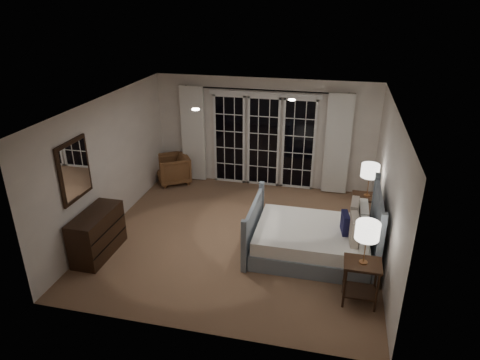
% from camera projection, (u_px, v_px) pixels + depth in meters
% --- Properties ---
extents(floor, '(5.00, 5.00, 0.00)m').
position_uv_depth(floor, '(239.00, 237.00, 7.97)').
color(floor, olive).
rests_on(floor, ground).
extents(ceiling, '(5.00, 5.00, 0.00)m').
position_uv_depth(ceiling, '(238.00, 105.00, 6.96)').
color(ceiling, white).
rests_on(ceiling, wall_back).
extents(wall_left, '(0.02, 5.00, 2.50)m').
position_uv_depth(wall_left, '(109.00, 163.00, 7.99)').
color(wall_left, beige).
rests_on(wall_left, floor).
extents(wall_right, '(0.02, 5.00, 2.50)m').
position_uv_depth(wall_right, '(388.00, 189.00, 6.95)').
color(wall_right, beige).
rests_on(wall_right, floor).
extents(wall_back, '(5.00, 0.02, 2.50)m').
position_uv_depth(wall_back, '(264.00, 133.00, 9.70)').
color(wall_back, beige).
rests_on(wall_back, floor).
extents(wall_front, '(5.00, 0.02, 2.50)m').
position_uv_depth(wall_front, '(192.00, 253.00, 5.24)').
color(wall_front, beige).
rests_on(wall_front, floor).
extents(french_doors, '(2.50, 0.04, 2.20)m').
position_uv_depth(french_doors, '(263.00, 141.00, 9.72)').
color(french_doors, black).
rests_on(french_doors, wall_back).
extents(curtain_rod, '(3.50, 0.03, 0.03)m').
position_uv_depth(curtain_rod, '(264.00, 90.00, 9.20)').
color(curtain_rod, black).
rests_on(curtain_rod, wall_back).
extents(curtain_left, '(0.55, 0.10, 2.25)m').
position_uv_depth(curtain_left, '(193.00, 134.00, 9.97)').
color(curtain_left, white).
rests_on(curtain_left, curtain_rod).
extents(curtain_right, '(0.55, 0.10, 2.25)m').
position_uv_depth(curtain_right, '(338.00, 145.00, 9.29)').
color(curtain_right, white).
rests_on(curtain_right, curtain_rod).
extents(downlight_a, '(0.12, 0.12, 0.01)m').
position_uv_depth(downlight_a, '(292.00, 100.00, 7.34)').
color(downlight_a, white).
rests_on(downlight_a, ceiling).
extents(downlight_b, '(0.12, 0.12, 0.01)m').
position_uv_depth(downlight_b, '(196.00, 109.00, 6.74)').
color(downlight_b, white).
rests_on(downlight_b, ceiling).
extents(bed, '(2.10, 1.50, 1.22)m').
position_uv_depth(bed, '(316.00, 239.00, 7.31)').
color(bed, slate).
rests_on(bed, floor).
extents(nightstand_left, '(0.53, 0.42, 0.68)m').
position_uv_depth(nightstand_left, '(361.00, 276.00, 6.12)').
color(nightstand_left, black).
rests_on(nightstand_left, floor).
extents(nightstand_right, '(0.52, 0.42, 0.68)m').
position_uv_depth(nightstand_right, '(365.00, 207.00, 8.12)').
color(nightstand_right, black).
rests_on(nightstand_right, floor).
extents(lamp_left, '(0.33, 0.33, 0.64)m').
position_uv_depth(lamp_left, '(368.00, 231.00, 5.82)').
color(lamp_left, '#AB7144').
rests_on(lamp_left, nightstand_left).
extents(lamp_right, '(0.33, 0.33, 0.64)m').
position_uv_depth(lamp_right, '(370.00, 171.00, 7.82)').
color(lamp_right, '#AB7144').
rests_on(lamp_right, nightstand_right).
extents(armchair, '(1.01, 1.00, 0.67)m').
position_uv_depth(armchair, '(173.00, 169.00, 10.14)').
color(armchair, brown).
rests_on(armchair, floor).
extents(dresser, '(0.48, 1.12, 0.80)m').
position_uv_depth(dresser, '(97.00, 234.00, 7.30)').
color(dresser, black).
rests_on(dresser, floor).
extents(mirror, '(0.05, 0.85, 1.00)m').
position_uv_depth(mirror, '(74.00, 170.00, 6.89)').
color(mirror, black).
rests_on(mirror, wall_left).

